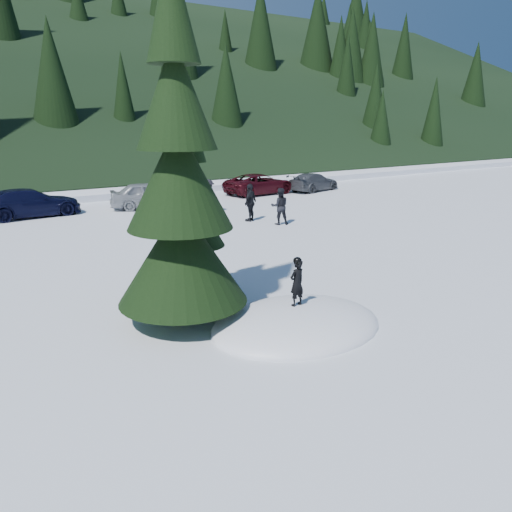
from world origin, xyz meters
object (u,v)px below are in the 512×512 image
car_3 (29,203)px  car_7 (313,182)px  adult_1 (250,202)px  spruce_tall (179,191)px  car_4 (150,195)px  car_6 (260,184)px  child_skier (297,283)px  car_5 (186,188)px  adult_0 (280,206)px  adult_2 (209,196)px  spruce_short (193,226)px

car_3 → car_7: (18.66, -0.46, -0.11)m
adult_1 → spruce_tall: bearing=18.6°
car_4 → car_6: car_4 is taller
car_6 → car_4: bearing=93.2°
adult_1 → car_6: adult_1 is taller
child_skier → adult_1: size_ratio=0.63×
car_3 → car_5: 9.70m
child_skier → car_3: (-3.07, 18.81, -0.33)m
adult_0 → child_skier: bearing=82.2°
spruce_tall → car_5: spruce_tall is taller
child_skier → car_7: 24.09m
adult_2 → adult_0: bearing=37.4°
spruce_tall → car_4: 17.32m
car_4 → car_5: (3.36, 2.33, -0.12)m
car_3 → car_7: size_ratio=1.18×
adult_0 → adult_2: 4.90m
child_skier → adult_1: bearing=-124.1°
car_3 → child_skier: bearing=-176.2°
adult_0 → car_4: adult_0 is taller
adult_2 → car_7: (10.25, 3.53, -0.28)m
spruce_short → adult_2: spruce_short is taller
car_5 → adult_2: bearing=143.9°
adult_2 → spruce_short: bearing=-8.6°
adult_2 → car_7: 10.84m
car_7 → adult_0: bearing=119.1°
spruce_short → adult_0: size_ratio=3.03×
car_6 → spruce_tall: bearing=136.5°
car_4 → car_5: bearing=-39.2°
adult_1 → car_3: adult_1 is taller
car_3 → car_6: car_3 is taller
adult_1 → car_7: 11.72m
adult_2 → car_5: size_ratio=0.47×
spruce_short → car_3: (-1.77, 15.77, -1.36)m
adult_2 → car_4: 3.75m
car_3 → car_5: car_3 is taller
car_6 → car_3: bearing=86.0°
spruce_tall → adult_1: bearing=50.2°
car_6 → car_7: car_6 is taller
car_3 → car_4: (6.24, -0.93, 0.02)m
adult_1 → car_5: (0.52, 8.59, -0.30)m
adult_1 → adult_2: 3.28m
adult_1 → car_7: bearing=-176.5°
adult_0 → car_6: bearing=-92.0°
adult_0 → car_5: size_ratio=0.46×
car_4 → car_6: bearing=-65.6°
child_skier → car_4: size_ratio=0.26×
spruce_tall → child_skier: size_ratio=7.32×
adult_2 → car_6: bearing=145.6°
spruce_short → car_5: spruce_short is taller
car_6 → car_7: 4.18m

